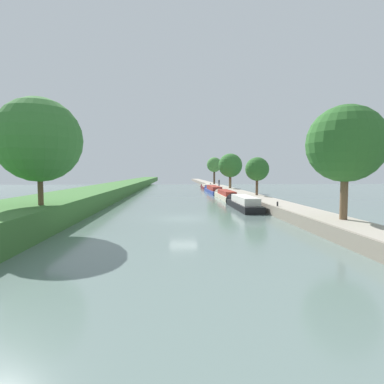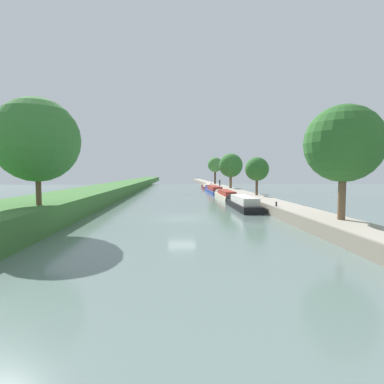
{
  "view_description": "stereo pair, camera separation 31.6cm",
  "coord_description": "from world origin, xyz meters",
  "px_view_note": "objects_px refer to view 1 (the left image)",
  "views": [
    {
      "loc": [
        -0.92,
        -27.33,
        4.21
      ],
      "look_at": [
        2.17,
        21.98,
        1.0
      ],
      "focal_mm": 28.21,
      "sensor_mm": 36.0,
      "label": 1
    },
    {
      "loc": [
        -0.61,
        -27.35,
        4.21
      ],
      "look_at": [
        2.17,
        21.98,
        1.0
      ],
      "focal_mm": 28.21,
      "sensor_mm": 36.0,
      "label": 2
    }
  ],
  "objects_px": {
    "person_walking": "(219,182)",
    "mooring_bollard_near": "(277,204)",
    "narrowboat_blue": "(213,190)",
    "narrowboat_maroon": "(206,187)",
    "narrowboat_black": "(242,203)",
    "narrowboat_cream": "(225,195)",
    "mooring_bollard_far": "(211,184)"
  },
  "relations": [
    {
      "from": "person_walking",
      "to": "mooring_bollard_near",
      "type": "distance_m",
      "value": 43.83
    },
    {
      "from": "narrowboat_blue",
      "to": "mooring_bollard_near",
      "type": "relative_size",
      "value": 36.21
    },
    {
      "from": "person_walking",
      "to": "narrowboat_maroon",
      "type": "bearing_deg",
      "value": 126.06
    },
    {
      "from": "person_walking",
      "to": "mooring_bollard_near",
      "type": "relative_size",
      "value": 3.69
    },
    {
      "from": "narrowboat_maroon",
      "to": "narrowboat_cream",
      "type": "bearing_deg",
      "value": -90.1
    },
    {
      "from": "narrowboat_black",
      "to": "mooring_bollard_far",
      "type": "bearing_deg",
      "value": 87.53
    },
    {
      "from": "narrowboat_maroon",
      "to": "mooring_bollard_far",
      "type": "relative_size",
      "value": 24.51
    },
    {
      "from": "narrowboat_maroon",
      "to": "mooring_bollard_far",
      "type": "height_order",
      "value": "mooring_bollard_far"
    },
    {
      "from": "narrowboat_cream",
      "to": "narrowboat_black",
      "type": "bearing_deg",
      "value": -90.7
    },
    {
      "from": "narrowboat_black",
      "to": "person_walking",
      "type": "relative_size",
      "value": 6.83
    },
    {
      "from": "mooring_bollard_near",
      "to": "narrowboat_black",
      "type": "bearing_deg",
      "value": 107.31
    },
    {
      "from": "narrowboat_maroon",
      "to": "person_walking",
      "type": "height_order",
      "value": "person_walking"
    },
    {
      "from": "mooring_bollard_near",
      "to": "narrowboat_cream",
      "type": "bearing_deg",
      "value": 95.49
    },
    {
      "from": "narrowboat_maroon",
      "to": "person_walking",
      "type": "bearing_deg",
      "value": -53.94
    },
    {
      "from": "narrowboat_blue",
      "to": "narrowboat_black",
      "type": "bearing_deg",
      "value": -90.3
    },
    {
      "from": "narrowboat_black",
      "to": "narrowboat_cream",
      "type": "bearing_deg",
      "value": 89.3
    },
    {
      "from": "narrowboat_black",
      "to": "narrowboat_maroon",
      "type": "xyz_separation_m",
      "value": [
        0.21,
        41.2,
        -0.07
      ]
    },
    {
      "from": "narrowboat_cream",
      "to": "person_walking",
      "type": "xyz_separation_m",
      "value": [
        2.81,
        24.65,
        1.22
      ]
    },
    {
      "from": "narrowboat_cream",
      "to": "mooring_bollard_near",
      "type": "relative_size",
      "value": 28.56
    },
    {
      "from": "narrowboat_cream",
      "to": "person_walking",
      "type": "relative_size",
      "value": 7.74
    },
    {
      "from": "narrowboat_black",
      "to": "mooring_bollard_near",
      "type": "height_order",
      "value": "narrowboat_black"
    },
    {
      "from": "person_walking",
      "to": "narrowboat_blue",
      "type": "bearing_deg",
      "value": -105.92
    },
    {
      "from": "narrowboat_black",
      "to": "narrowboat_blue",
      "type": "distance_m",
      "value": 27.52
    },
    {
      "from": "narrowboat_blue",
      "to": "narrowboat_cream",
      "type": "bearing_deg",
      "value": -89.95
    },
    {
      "from": "narrowboat_cream",
      "to": "mooring_bollard_near",
      "type": "height_order",
      "value": "narrowboat_cream"
    },
    {
      "from": "narrowboat_maroon",
      "to": "mooring_bollard_near",
      "type": "bearing_deg",
      "value": -87.84
    },
    {
      "from": "narrowboat_black",
      "to": "mooring_bollard_far",
      "type": "distance_m",
      "value": 46.34
    },
    {
      "from": "narrowboat_blue",
      "to": "narrowboat_maroon",
      "type": "distance_m",
      "value": 13.68
    },
    {
      "from": "narrowboat_black",
      "to": "narrowboat_blue",
      "type": "height_order",
      "value": "narrowboat_black"
    },
    {
      "from": "narrowboat_black",
      "to": "person_walking",
      "type": "distance_m",
      "value": 37.54
    },
    {
      "from": "narrowboat_maroon",
      "to": "mooring_bollard_near",
      "type": "relative_size",
      "value": 24.51
    },
    {
      "from": "narrowboat_black",
      "to": "narrowboat_cream",
      "type": "height_order",
      "value": "narrowboat_black"
    }
  ]
}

